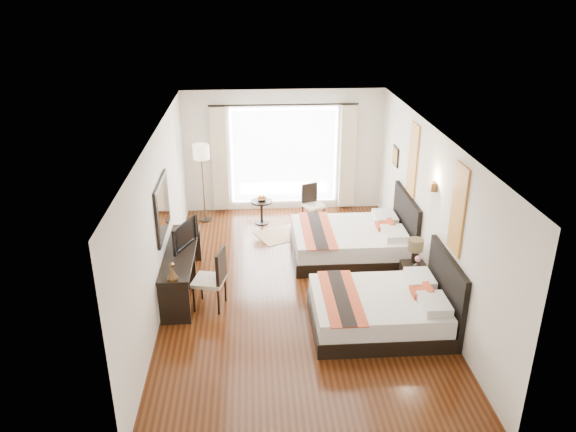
{
  "coord_description": "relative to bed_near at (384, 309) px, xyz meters",
  "views": [
    {
      "loc": [
        -0.73,
        -8.52,
        5.05
      ],
      "look_at": [
        -0.13,
        0.39,
        1.23
      ],
      "focal_mm": 35.0,
      "sensor_mm": 36.0,
      "label": 1
    }
  ],
  "objects": [
    {
      "name": "wall_window",
      "position": [
        -1.25,
        4.96,
        1.09
      ],
      "size": [
        4.5,
        0.01,
        2.8
      ],
      "primitive_type": "cube",
      "color": "silver",
      "rests_on": "floor"
    },
    {
      "name": "drape_right",
      "position": [
        0.2,
        4.84,
        0.97
      ],
      "size": [
        0.35,
        0.14,
        2.35
      ],
      "primitive_type": "cube",
      "color": "beige",
      "rests_on": "floor"
    },
    {
      "name": "table_lamp",
      "position": [
        0.78,
        1.16,
        0.48
      ],
      "size": [
        0.27,
        0.27,
        0.43
      ],
      "color": "black",
      "rests_on": "nightstand"
    },
    {
      "name": "bronze_figurine",
      "position": [
        -3.24,
        0.35,
        0.58
      ],
      "size": [
        0.2,
        0.2,
        0.26
      ],
      "primitive_type": null,
      "rotation": [
        0.0,
        0.0,
        -0.21
      ],
      "color": "#4C341B",
      "rests_on": "console_desk"
    },
    {
      "name": "bed_near",
      "position": [
        0.0,
        0.0,
        0.0
      ],
      "size": [
        2.11,
        1.64,
        1.19
      ],
      "color": "black",
      "rests_on": "floor"
    },
    {
      "name": "side_table",
      "position": [
        -1.79,
        4.11,
        -0.04
      ],
      "size": [
        0.47,
        0.47,
        0.54
      ],
      "primitive_type": "cylinder",
      "color": "black",
      "rests_on": "floor"
    },
    {
      "name": "vase",
      "position": [
        0.77,
        0.91,
        0.27
      ],
      "size": [
        0.18,
        0.18,
        0.15
      ],
      "primitive_type": "imported",
      "rotation": [
        0.0,
        0.0,
        -0.32
      ],
      "color": "black",
      "rests_on": "nightstand"
    },
    {
      "name": "wall_desk",
      "position": [
        -3.5,
        1.21,
        1.09
      ],
      "size": [
        0.01,
        7.5,
        2.8
      ],
      "primitive_type": "cube",
      "color": "silver",
      "rests_on": "floor"
    },
    {
      "name": "mirror_frame",
      "position": [
        -3.47,
        1.35,
        1.24
      ],
      "size": [
        0.04,
        1.25,
        0.95
      ],
      "primitive_type": "cube",
      "color": "black",
      "rests_on": "wall_desk"
    },
    {
      "name": "television",
      "position": [
        -3.22,
        1.52,
        0.68
      ],
      "size": [
        0.42,
        0.77,
        0.46
      ],
      "primitive_type": "imported",
      "rotation": [
        0.0,
        0.0,
        1.16
      ],
      "color": "black",
      "rests_on": "console_desk"
    },
    {
      "name": "window_chair",
      "position": [
        -0.66,
        4.09,
        -0.04
      ],
      "size": [
        0.53,
        0.53,
        0.87
      ],
      "rotation": [
        0.0,
        0.0,
        -1.15
      ],
      "color": "beige",
      "rests_on": "floor"
    },
    {
      "name": "wall_headboard",
      "position": [
        0.99,
        1.21,
        1.09
      ],
      "size": [
        0.01,
        7.5,
        2.8
      ],
      "primitive_type": "cube",
      "color": "silver",
      "rests_on": "floor"
    },
    {
      "name": "art_panel_near",
      "position": [
        0.98,
        0.0,
        1.64
      ],
      "size": [
        0.03,
        0.5,
        1.35
      ],
      "primitive_type": "cube",
      "color": "maroon",
      "rests_on": "wall_headboard"
    },
    {
      "name": "wall_entry",
      "position": [
        -1.25,
        -2.53,
        1.09
      ],
      "size": [
        4.5,
        0.01,
        2.8
      ],
      "primitive_type": "cube",
      "color": "silver",
      "rests_on": "floor"
    },
    {
      "name": "fruit_bowl",
      "position": [
        -1.79,
        4.11,
        0.26
      ],
      "size": [
        0.29,
        0.29,
        0.05
      ],
      "primitive_type": "imported",
      "rotation": [
        0.0,
        0.0,
        0.4
      ],
      "color": "#4C331B",
      "rests_on": "side_table"
    },
    {
      "name": "mirror_glass",
      "position": [
        -3.45,
        1.35,
        1.24
      ],
      "size": [
        0.01,
        1.12,
        0.82
      ],
      "primitive_type": "cube",
      "color": "white",
      "rests_on": "mirror_frame"
    },
    {
      "name": "console_desk",
      "position": [
        -3.24,
        1.35,
        0.07
      ],
      "size": [
        0.5,
        2.2,
        0.76
      ],
      "primitive_type": "cube",
      "color": "black",
      "rests_on": "floor"
    },
    {
      "name": "desk_chair",
      "position": [
        -2.71,
        0.75,
        0.01
      ],
      "size": [
        0.59,
        0.59,
        1.05
      ],
      "rotation": [
        0.0,
        0.0,
        2.91
      ],
      "color": "beige",
      "rests_on": "floor"
    },
    {
      "name": "sheer_curtain",
      "position": [
        -1.25,
        4.88,
        0.99
      ],
      "size": [
        2.3,
        0.02,
        2.1
      ],
      "primitive_type": "cube",
      "color": "white",
      "rests_on": "wall_window"
    },
    {
      "name": "bed_far",
      "position": [
        -0.06,
        2.41,
        0.02
      ],
      "size": [
        2.22,
        1.73,
        1.25
      ],
      "color": "black",
      "rests_on": "floor"
    },
    {
      "name": "art_panel_far",
      "position": [
        0.98,
        2.41,
        1.64
      ],
      "size": [
        0.03,
        0.5,
        1.35
      ],
      "primitive_type": "cube",
      "color": "maroon",
      "rests_on": "wall_headboard"
    },
    {
      "name": "floor",
      "position": [
        -1.25,
        1.21,
        -0.31
      ],
      "size": [
        4.5,
        7.5,
        0.01
      ],
      "primitive_type": "cube",
      "color": "#341409",
      "rests_on": "ground"
    },
    {
      "name": "floor_lamp",
      "position": [
        -3.06,
        4.36,
        1.18
      ],
      "size": [
        0.35,
        0.35,
        1.76
      ],
      "color": "black",
      "rests_on": "floor"
    },
    {
      "name": "window_glass",
      "position": [
        -1.25,
        4.94,
        0.99
      ],
      "size": [
        2.4,
        0.02,
        2.2
      ],
      "primitive_type": "cube",
      "color": "white",
      "rests_on": "wall_window"
    },
    {
      "name": "nightstand",
      "position": [
        0.77,
        1.05,
        -0.07
      ],
      "size": [
        0.4,
        0.5,
        0.48
      ],
      "primitive_type": "cube",
      "color": "black",
      "rests_on": "floor"
    },
    {
      "name": "ceiling",
      "position": [
        -1.25,
        1.21,
        2.48
      ],
      "size": [
        4.5,
        7.5,
        0.02
      ],
      "primitive_type": "cube",
      "color": "white",
      "rests_on": "wall_headboard"
    },
    {
      "name": "drape_left",
      "position": [
        -2.7,
        4.84,
        0.97
      ],
      "size": [
        0.35,
        0.14,
        2.35
      ],
      "primitive_type": "cube",
      "color": "beige",
      "rests_on": "floor"
    },
    {
      "name": "wall_sconce",
      "position": [
        0.94,
        1.05,
        1.61
      ],
      "size": [
        0.1,
        0.14,
        0.14
      ],
      "primitive_type": "cube",
      "color": "#4C341B",
      "rests_on": "wall_headboard"
    },
    {
      "name": "jute_rug",
      "position": [
        -1.31,
        3.52,
        -0.3
      ],
      "size": [
        1.41,
        1.22,
        0.01
      ],
      "primitive_type": "cube",
      "rotation": [
        0.0,
        0.0,
        0.43
      ],
      "color": "tan",
      "rests_on": "floor"
    }
  ]
}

